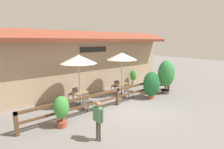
{
  "coord_description": "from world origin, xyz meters",
  "views": [
    {
      "loc": [
        -6.27,
        -5.98,
        3.57
      ],
      "look_at": [
        -0.14,
        1.36,
        1.73
      ],
      "focal_mm": 28.0,
      "sensor_mm": 36.0,
      "label": 1
    }
  ],
  "objects_px": {
    "pedestrian": "(98,116)",
    "patio_umbrella_near": "(79,59)",
    "chair_near_streetside": "(87,100)",
    "chair_middle_streetside": "(128,90)",
    "potted_plant_entrance_palm": "(61,109)",
    "potted_plant_broad_leaf": "(133,76)",
    "patio_umbrella_middle": "(122,56)",
    "dining_table_near": "(80,95)",
    "potted_plant_corner_fern": "(151,84)",
    "chair_middle_wallside": "(116,86)",
    "dining_table_middle": "(122,86)",
    "chair_near_wallside": "(74,93)",
    "potted_plant_tall_tropical": "(166,74)"
  },
  "relations": [
    {
      "from": "dining_table_near",
      "to": "potted_plant_broad_leaf",
      "type": "xyz_separation_m",
      "value": [
        5.59,
        1.2,
        0.14
      ]
    },
    {
      "from": "dining_table_near",
      "to": "pedestrian",
      "type": "relative_size",
      "value": 0.66
    },
    {
      "from": "patio_umbrella_near",
      "to": "potted_plant_corner_fern",
      "type": "bearing_deg",
      "value": -23.89
    },
    {
      "from": "chair_middle_streetside",
      "to": "chair_middle_wallside",
      "type": "bearing_deg",
      "value": 83.88
    },
    {
      "from": "chair_near_wallside",
      "to": "patio_umbrella_middle",
      "type": "xyz_separation_m",
      "value": [
        3.08,
        -0.86,
        2.1
      ]
    },
    {
      "from": "patio_umbrella_near",
      "to": "chair_middle_wallside",
      "type": "distance_m",
      "value": 3.86
    },
    {
      "from": "patio_umbrella_middle",
      "to": "potted_plant_corner_fern",
      "type": "height_order",
      "value": "patio_umbrella_middle"
    },
    {
      "from": "chair_middle_streetside",
      "to": "potted_plant_broad_leaf",
      "type": "relative_size",
      "value": 0.7
    },
    {
      "from": "dining_table_middle",
      "to": "pedestrian",
      "type": "relative_size",
      "value": 0.66
    },
    {
      "from": "potted_plant_corner_fern",
      "to": "patio_umbrella_near",
      "type": "bearing_deg",
      "value": 156.11
    },
    {
      "from": "potted_plant_tall_tropical",
      "to": "pedestrian",
      "type": "height_order",
      "value": "potted_plant_tall_tropical"
    },
    {
      "from": "dining_table_near",
      "to": "patio_umbrella_middle",
      "type": "distance_m",
      "value": 3.69
    },
    {
      "from": "potted_plant_entrance_palm",
      "to": "pedestrian",
      "type": "distance_m",
      "value": 1.92
    },
    {
      "from": "patio_umbrella_middle",
      "to": "potted_plant_tall_tropical",
      "type": "distance_m",
      "value": 3.31
    },
    {
      "from": "pedestrian",
      "to": "patio_umbrella_middle",
      "type": "bearing_deg",
      "value": 126.96
    },
    {
      "from": "patio_umbrella_near",
      "to": "potted_plant_corner_fern",
      "type": "height_order",
      "value": "patio_umbrella_near"
    },
    {
      "from": "chair_middle_streetside",
      "to": "potted_plant_entrance_palm",
      "type": "relative_size",
      "value": 0.65
    },
    {
      "from": "patio_umbrella_middle",
      "to": "dining_table_middle",
      "type": "bearing_deg",
      "value": 90.0
    },
    {
      "from": "dining_table_near",
      "to": "chair_near_streetside",
      "type": "xyz_separation_m",
      "value": [
        -0.03,
        -0.78,
        -0.11
      ]
    },
    {
      "from": "chair_near_wallside",
      "to": "chair_middle_wallside",
      "type": "relative_size",
      "value": 1.0
    },
    {
      "from": "chair_middle_wallside",
      "to": "pedestrian",
      "type": "relative_size",
      "value": 0.59
    },
    {
      "from": "potted_plant_broad_leaf",
      "to": "dining_table_near",
      "type": "bearing_deg",
      "value": -167.9
    },
    {
      "from": "patio_umbrella_middle",
      "to": "dining_table_middle",
      "type": "relative_size",
      "value": 2.94
    },
    {
      "from": "dining_table_near",
      "to": "potted_plant_corner_fern",
      "type": "bearing_deg",
      "value": -23.89
    },
    {
      "from": "chair_near_streetside",
      "to": "potted_plant_corner_fern",
      "type": "height_order",
      "value": "potted_plant_corner_fern"
    },
    {
      "from": "chair_near_streetside",
      "to": "chair_near_wallside",
      "type": "distance_m",
      "value": 1.57
    },
    {
      "from": "dining_table_middle",
      "to": "pedestrian",
      "type": "bearing_deg",
      "value": -141.55
    },
    {
      "from": "chair_near_streetside",
      "to": "dining_table_middle",
      "type": "height_order",
      "value": "chair_near_streetside"
    },
    {
      "from": "patio_umbrella_near",
      "to": "patio_umbrella_middle",
      "type": "relative_size",
      "value": 1.0
    },
    {
      "from": "patio_umbrella_near",
      "to": "potted_plant_broad_leaf",
      "type": "distance_m",
      "value": 6.01
    },
    {
      "from": "potted_plant_entrance_palm",
      "to": "potted_plant_broad_leaf",
      "type": "xyz_separation_m",
      "value": [
        7.44,
        2.93,
        -0.02
      ]
    },
    {
      "from": "chair_middle_wallside",
      "to": "potted_plant_entrance_palm",
      "type": "xyz_separation_m",
      "value": [
        -5.03,
        -2.34,
        0.28
      ]
    },
    {
      "from": "dining_table_middle",
      "to": "chair_near_wallside",
      "type": "bearing_deg",
      "value": 164.44
    },
    {
      "from": "chair_near_wallside",
      "to": "chair_middle_streetside",
      "type": "bearing_deg",
      "value": 139.38
    },
    {
      "from": "chair_middle_streetside",
      "to": "potted_plant_tall_tropical",
      "type": "xyz_separation_m",
      "value": [
        2.64,
        -0.99,
        0.85
      ]
    },
    {
      "from": "chair_near_streetside",
      "to": "chair_middle_streetside",
      "type": "bearing_deg",
      "value": -6.17
    },
    {
      "from": "dining_table_near",
      "to": "potted_plant_broad_leaf",
      "type": "distance_m",
      "value": 5.72
    },
    {
      "from": "chair_near_wallside",
      "to": "potted_plant_corner_fern",
      "type": "distance_m",
      "value": 4.79
    },
    {
      "from": "chair_near_streetside",
      "to": "chair_middle_wallside",
      "type": "distance_m",
      "value": 3.5
    },
    {
      "from": "dining_table_middle",
      "to": "chair_middle_wallside",
      "type": "distance_m",
      "value": 0.7
    },
    {
      "from": "pedestrian",
      "to": "patio_umbrella_near",
      "type": "bearing_deg",
      "value": 158.95
    },
    {
      "from": "potted_plant_entrance_palm",
      "to": "pedestrian",
      "type": "relative_size",
      "value": 0.91
    },
    {
      "from": "potted_plant_corner_fern",
      "to": "chair_near_wallside",
      "type": "bearing_deg",
      "value": 147.34
    },
    {
      "from": "potted_plant_tall_tropical",
      "to": "potted_plant_broad_leaf",
      "type": "xyz_separation_m",
      "value": [
        -0.08,
        2.95,
        -0.59
      ]
    },
    {
      "from": "potted_plant_corner_fern",
      "to": "chair_middle_wallside",
      "type": "bearing_deg",
      "value": 109.8
    },
    {
      "from": "potted_plant_tall_tropical",
      "to": "potted_plant_broad_leaf",
      "type": "relative_size",
      "value": 1.82
    },
    {
      "from": "patio_umbrella_middle",
      "to": "dining_table_near",
      "type": "bearing_deg",
      "value": 178.62
    },
    {
      "from": "patio_umbrella_near",
      "to": "dining_table_near",
      "type": "height_order",
      "value": "patio_umbrella_near"
    },
    {
      "from": "chair_middle_streetside",
      "to": "patio_umbrella_near",
      "type": "bearing_deg",
      "value": 166.04
    },
    {
      "from": "pedestrian",
      "to": "potted_plant_entrance_palm",
      "type": "bearing_deg",
      "value": -163.57
    }
  ]
}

